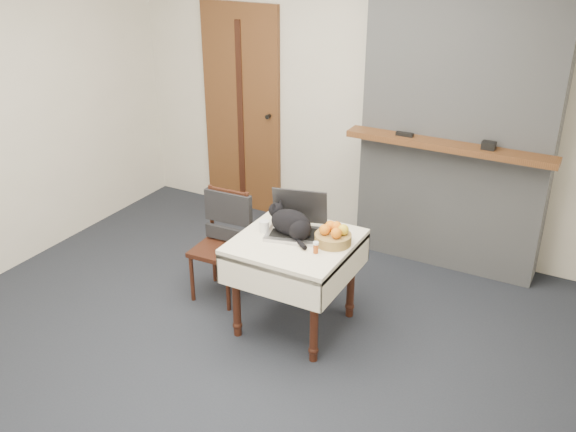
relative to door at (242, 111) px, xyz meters
name	(u,v)px	position (x,y,z in m)	size (l,w,h in m)	color
ground	(240,342)	(1.20, -1.97, -1.00)	(4.50, 4.50, 0.00)	black
room_shell	(270,77)	(1.20, -1.51, 0.76)	(4.52, 4.01, 2.61)	beige
door	(242,111)	(0.00, 0.00, 0.00)	(0.82, 0.10, 2.00)	brown
chimney	(459,113)	(2.10, -0.13, 0.30)	(1.62, 0.48, 2.60)	gray
side_table	(295,254)	(1.44, -1.61, -0.41)	(0.78, 0.78, 0.70)	black
laptop	(297,222)	(1.39, -1.50, -0.23)	(0.46, 0.42, 0.29)	#B7B7BC
cat	(292,224)	(1.39, -1.57, -0.21)	(0.41, 0.30, 0.22)	black
cream_jar	(264,226)	(1.19, -1.61, -0.26)	(0.07, 0.07, 0.08)	silver
pill_bottle	(316,247)	(1.65, -1.72, -0.26)	(0.04, 0.04, 0.08)	#9B4013
fruit_basket	(333,236)	(1.69, -1.54, -0.24)	(0.25, 0.25, 0.14)	olive
desk_clutter	(322,240)	(1.61, -1.54, -0.30)	(0.15, 0.02, 0.01)	black
chair	(225,229)	(0.74, -1.44, -0.46)	(0.40, 0.39, 0.84)	black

